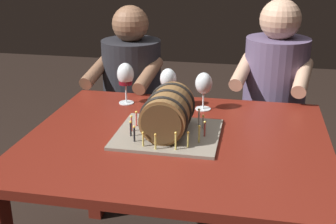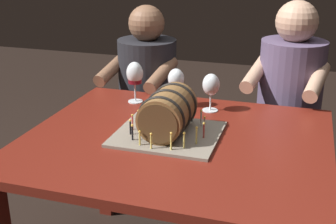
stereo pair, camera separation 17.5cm
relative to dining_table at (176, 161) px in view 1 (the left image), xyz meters
The scene contains 7 objects.
dining_table is the anchor object (origin of this frame).
barrel_cake 0.19m from the dining_table, 162.04° to the left, with size 0.41×0.37×0.19m.
wine_glass_red 0.53m from the dining_table, 131.29° to the left, with size 0.08×0.08×0.20m.
wine_glass_amber 0.43m from the dining_table, 106.55° to the left, with size 0.08×0.08×0.18m.
wine_glass_empty 0.41m from the dining_table, 79.51° to the left, with size 0.08×0.08×0.18m.
person_seated_left 0.86m from the dining_table, 117.57° to the left, with size 0.40×0.49×1.13m.
person_seated_right 0.86m from the dining_table, 62.50° to the left, with size 0.43×0.51×1.19m.
Camera 1 is at (0.28, -1.59, 1.44)m, focal length 47.80 mm.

